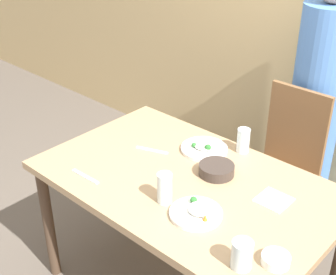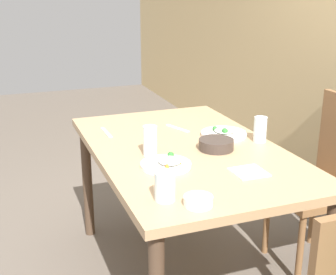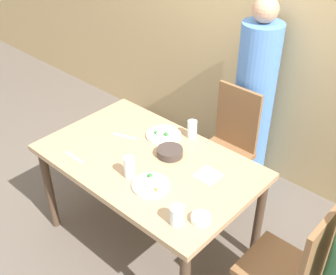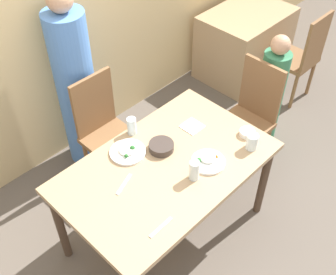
{
  "view_description": "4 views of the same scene",
  "coord_description": "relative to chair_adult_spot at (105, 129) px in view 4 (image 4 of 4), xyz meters",
  "views": [
    {
      "loc": [
        1.19,
        -1.44,
        2.03
      ],
      "look_at": [
        -0.09,
        -0.04,
        0.97
      ],
      "focal_mm": 50.0,
      "sensor_mm": 36.0,
      "label": 1
    },
    {
      "loc": [
        2.04,
        -0.86,
        1.55
      ],
      "look_at": [
        -0.06,
        -0.07,
        0.81
      ],
      "focal_mm": 50.0,
      "sensor_mm": 36.0,
      "label": 2
    },
    {
      "loc": [
        1.59,
        -1.54,
        2.44
      ],
      "look_at": [
        0.11,
        0.08,
        0.95
      ],
      "focal_mm": 45.0,
      "sensor_mm": 36.0,
      "label": 3
    },
    {
      "loc": [
        -1.34,
        -1.32,
        2.83
      ],
      "look_at": [
        0.06,
        0.04,
        0.95
      ],
      "focal_mm": 45.0,
      "sensor_mm": 36.0,
      "label": 4
    }
  ],
  "objects": [
    {
      "name": "dining_table",
      "position": [
        -0.1,
        -0.79,
        0.17
      ],
      "size": [
        1.44,
        0.9,
        0.77
      ],
      "color": "tan",
      "rests_on": "ground_plane"
    },
    {
      "name": "spoon_steel",
      "position": [
        -0.47,
        -1.11,
        0.25
      ],
      "size": [
        0.18,
        0.03,
        0.01
      ],
      "color": "silver",
      "rests_on": "dining_table"
    },
    {
      "name": "glass_water_tall",
      "position": [
        -0.05,
        -1.0,
        0.32
      ],
      "size": [
        0.07,
        0.07,
        0.15
      ],
      "color": "silver",
      "rests_on": "dining_table"
    },
    {
      "name": "chair_background",
      "position": [
        2.05,
        -0.57,
        0.0
      ],
      "size": [
        0.4,
        0.4,
        0.98
      ],
      "rotation": [
        0.0,
        0.0,
        3.14
      ],
      "color": "brown",
      "rests_on": "ground_plane"
    },
    {
      "name": "glass_water_center",
      "position": [
        0.43,
        -1.1,
        0.31
      ],
      "size": [
        0.08,
        0.08,
        0.11
      ],
      "color": "silver",
      "rests_on": "dining_table"
    },
    {
      "name": "bowl_rice_small",
      "position": [
        0.51,
        -1.0,
        0.27
      ],
      "size": [
        0.11,
        0.11,
        0.04
      ],
      "color": "white",
      "rests_on": "dining_table"
    },
    {
      "name": "background_table",
      "position": [
        2.05,
        0.12,
        -0.15
      ],
      "size": [
        0.95,
        0.67,
        0.73
      ],
      "color": "tan",
      "rests_on": "ground_plane"
    },
    {
      "name": "chair_adult_spot",
      "position": [
        0.0,
        0.0,
        0.0
      ],
      "size": [
        0.4,
        0.4,
        0.98
      ],
      "color": "brown",
      "rests_on": "ground_plane"
    },
    {
      "name": "wall_back",
      "position": [
        -0.1,
        0.56,
        0.83
      ],
      "size": [
        10.0,
        0.06,
        2.7
      ],
      "color": "tan",
      "rests_on": "ground_plane"
    },
    {
      "name": "napkin_folded",
      "position": [
        0.3,
        -0.66,
        0.25
      ],
      "size": [
        0.14,
        0.14,
        0.01
      ],
      "color": "white",
      "rests_on": "dining_table"
    },
    {
      "name": "ground_plane",
      "position": [
        -0.1,
        -0.79,
        -0.52
      ],
      "size": [
        10.0,
        10.0,
        0.0
      ],
      "primitive_type": "plane",
      "color": "#60564C"
    },
    {
      "name": "person_adult",
      "position": [
        -0.0,
        0.32,
        0.23
      ],
      "size": [
        0.32,
        0.32,
        1.61
      ],
      "color": "#5184D1",
      "rests_on": "ground_plane"
    },
    {
      "name": "person_child",
      "position": [
        1.25,
        -0.74,
        0.02
      ],
      "size": [
        0.23,
        0.23,
        1.14
      ],
      "color": "#387F56",
      "rests_on": "ground_plane"
    },
    {
      "name": "bowl_curry",
      "position": [
        -0.02,
        -0.67,
        0.28
      ],
      "size": [
        0.17,
        0.17,
        0.05
      ],
      "color": "#3D332D",
      "rests_on": "dining_table"
    },
    {
      "name": "chair_child_spot",
      "position": [
        0.97,
        -0.74,
        0.0
      ],
      "size": [
        0.4,
        0.4,
        0.98
      ],
      "rotation": [
        0.0,
        0.0,
        -1.57
      ],
      "color": "brown",
      "rests_on": "ground_plane"
    },
    {
      "name": "glass_water_short",
      "position": [
        -0.05,
        -0.4,
        0.32
      ],
      "size": [
        0.07,
        0.07,
        0.13
      ],
      "color": "silver",
      "rests_on": "dining_table"
    },
    {
      "name": "fork_steel",
      "position": [
        -0.4,
        -0.72,
        0.25
      ],
      "size": [
        0.18,
        0.08,
        0.01
      ],
      "color": "silver",
      "rests_on": "dining_table"
    },
    {
      "name": "plate_rice_child",
      "position": [
        0.11,
        -0.98,
        0.26
      ],
      "size": [
        0.23,
        0.23,
        0.05
      ],
      "color": "white",
      "rests_on": "dining_table"
    },
    {
      "name": "plate_rice_adult",
      "position": [
        -0.2,
        -0.53,
        0.26
      ],
      "size": [
        0.25,
        0.25,
        0.05
      ],
      "color": "white",
      "rests_on": "dining_table"
    }
  ]
}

